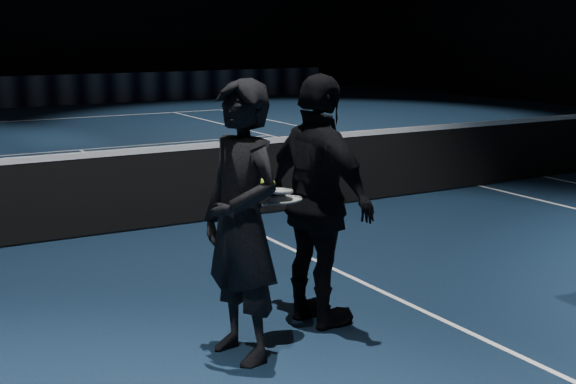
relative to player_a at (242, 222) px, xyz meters
name	(u,v)px	position (x,y,z in m)	size (l,w,h in m)	color
floor	(226,219)	(1.68, 3.80, -0.97)	(36.00, 36.00, 0.00)	black
court_lines	(226,218)	(1.68, 3.80, -0.97)	(10.98, 23.78, 0.01)	white
net_mesh	(225,182)	(1.68, 3.80, -0.52)	(12.80, 0.02, 0.86)	black
net_tape	(225,144)	(1.68, 3.80, -0.06)	(12.80, 0.03, 0.07)	white
player_a	(242,222)	(0.00, 0.00, 0.00)	(0.71, 0.47, 1.95)	black
player_b	(319,202)	(0.80, 0.28, 0.00)	(1.14, 0.48, 1.95)	black
racket_lower	(285,200)	(0.42, 0.15, 0.08)	(0.68, 0.22, 0.03)	black
racket_upper	(276,191)	(0.36, 0.17, 0.15)	(0.68, 0.22, 0.03)	black
tennis_balls	(266,181)	(0.24, 0.09, 0.25)	(0.12, 0.10, 0.12)	#A2D82D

